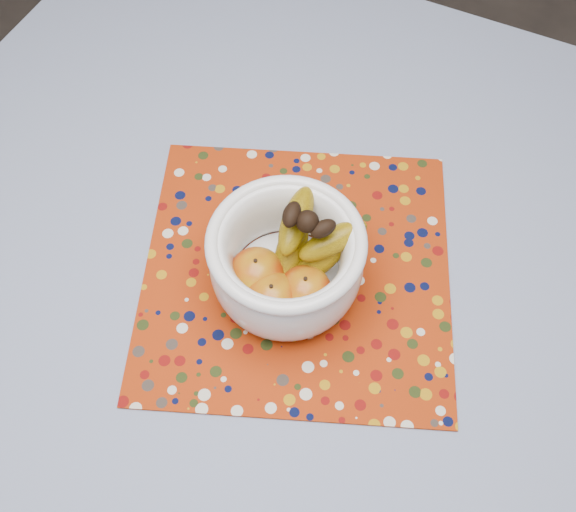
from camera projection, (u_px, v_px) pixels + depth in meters
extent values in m
plane|color=#2D2826|center=(285.00, 447.00, 1.57)|extent=(4.00, 4.00, 0.00)
cube|color=brown|center=(283.00, 310.00, 0.94)|extent=(1.20, 1.20, 0.04)
cylinder|color=brown|center=(181.00, 114.00, 1.62)|extent=(0.06, 0.06, 0.71)
cube|color=slate|center=(283.00, 302.00, 0.92)|extent=(1.32, 1.32, 0.01)
cube|color=#992908|center=(297.00, 271.00, 0.93)|extent=(0.54, 0.54, 0.00)
cylinder|color=white|center=(286.00, 283.00, 0.91)|extent=(0.10, 0.10, 0.01)
cylinder|color=white|center=(286.00, 280.00, 0.91)|extent=(0.15, 0.15, 0.01)
torus|color=white|center=(286.00, 242.00, 0.82)|extent=(0.20, 0.20, 0.02)
ellipsoid|color=maroon|center=(257.00, 274.00, 0.87)|extent=(0.07, 0.07, 0.07)
ellipsoid|color=maroon|center=(305.00, 291.00, 0.86)|extent=(0.07, 0.07, 0.06)
ellipsoid|color=maroon|center=(272.00, 298.00, 0.85)|extent=(0.07, 0.07, 0.06)
sphere|color=black|center=(307.00, 222.00, 0.80)|extent=(0.03, 0.03, 0.03)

